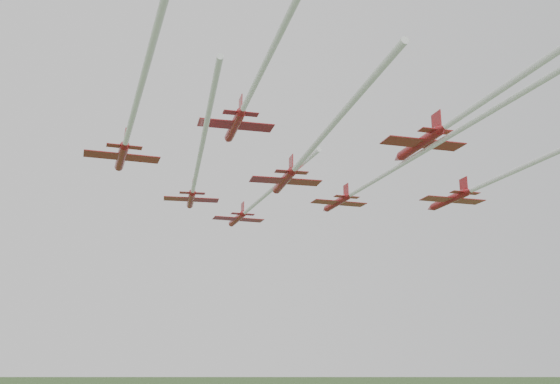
{
  "coord_description": "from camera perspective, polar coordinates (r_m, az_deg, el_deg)",
  "views": [
    {
      "loc": [
        -7.27,
        -83.38,
        26.0
      ],
      "look_at": [
        1.97,
        0.59,
        48.84
      ],
      "focal_mm": 40.0,
      "sensor_mm": 36.0,
      "label": 1
    }
  ],
  "objects": [
    {
      "name": "jet_row3_right",
      "position": [
        82.73,
        19.44,
        1.27
      ],
      "size": [
        12.93,
        51.96,
        2.74
      ],
      "rotation": [
        0.0,
        0.0,
        0.17
      ],
      "color": "maroon"
    },
    {
      "name": "jet_row2_left",
      "position": [
        79.11,
        -7.7,
        1.48
      ],
      "size": [
        7.92,
        49.89,
        2.34
      ],
      "rotation": [
        0.0,
        0.0,
        0.08
      ],
      "color": "maroon"
    },
    {
      "name": "jet_row2_right",
      "position": [
        79.2,
        10.26,
        2.02
      ],
      "size": [
        16.35,
        64.08,
        2.49
      ],
      "rotation": [
        0.0,
        0.0,
        0.2
      ],
      "color": "maroon"
    },
    {
      "name": "jet_row4_right",
      "position": [
        59.09,
        20.65,
        9.56
      ],
      "size": [
        15.0,
        66.35,
        2.83
      ],
      "rotation": [
        0.0,
        0.0,
        0.16
      ],
      "color": "maroon"
    },
    {
      "name": "jet_lead",
      "position": [
        98.57,
        -2.63,
        -1.36
      ],
      "size": [
        12.35,
        43.68,
        2.58
      ],
      "rotation": [
        0.0,
        0.0,
        0.2
      ],
      "color": "maroon"
    },
    {
      "name": "jet_row4_left",
      "position": [
        58.52,
        -2.43,
        9.54
      ],
      "size": [
        9.66,
        45.25,
        2.42
      ],
      "rotation": [
        0.0,
        0.0,
        0.13
      ],
      "color": "maroon"
    },
    {
      "name": "jet_row3_mid",
      "position": [
        72.42,
        1.95,
        2.85
      ],
      "size": [
        9.33,
        43.75,
        2.72
      ],
      "rotation": [
        0.0,
        0.0,
        0.12
      ],
      "color": "maroon"
    },
    {
      "name": "jet_row3_left",
      "position": [
        65.83,
        -13.24,
        7.02
      ],
      "size": [
        16.18,
        59.24,
        2.73
      ],
      "rotation": [
        0.0,
        0.0,
        0.21
      ],
      "color": "maroon"
    }
  ]
}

